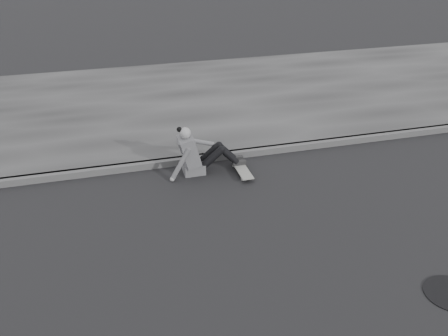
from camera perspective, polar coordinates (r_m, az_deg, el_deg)
The scene contains 5 objects.
ground at distance 6.90m, azimuth -0.39°, elevation -9.00°, with size 80.00×80.00×0.00m, color black.
curb at distance 9.02m, azimuth -4.64°, elevation 0.87°, with size 24.00×0.16×0.12m, color #4B4B4B.
sidewalk at distance 11.76m, azimuth -7.53°, elevation 7.32°, with size 24.00×6.00×0.12m, color #353535.
skateboard at distance 8.66m, azimuth 2.05°, elevation -0.16°, with size 0.20×0.78×0.09m.
seated_woman at distance 8.58m, azimuth -3.10°, elevation 1.68°, with size 1.38×0.46×0.88m.
Camera 1 is at (-1.42, -5.34, 4.14)m, focal length 40.00 mm.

